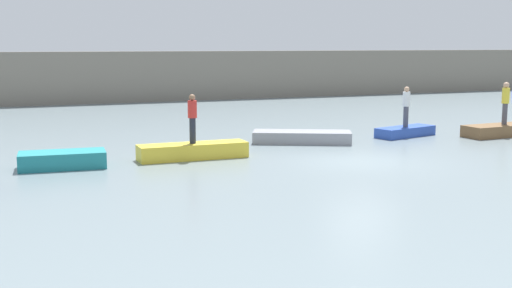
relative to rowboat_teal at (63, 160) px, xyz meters
The scene contains 10 objects.
ground_plane 10.00m from the rowboat_teal, 15.08° to the right, with size 120.00×120.00×0.00m, color slate.
embankment_wall 25.31m from the rowboat_teal, 67.53° to the left, with size 80.00×1.20×3.49m, color gray.
rowboat_teal is the anchor object (origin of this frame).
rowboat_yellow 4.42m from the rowboat_teal, ahead, with size 3.85×0.97×0.55m, color gold.
rowboat_grey 9.79m from the rowboat_teal, 11.65° to the left, with size 3.97×1.30×0.48m, color gray.
rowboat_blue 14.72m from the rowboat_teal, ahead, with size 2.91×0.98×0.42m, color #2B4CAD.
rowboat_brown 18.70m from the rowboat_teal, ahead, with size 3.87×1.19×0.51m, color brown.
person_white_shirt 14.76m from the rowboat_teal, ahead, with size 0.32×0.32×1.75m.
person_yellow_shirt 18.74m from the rowboat_teal, ahead, with size 0.32×0.32×1.84m.
person_red_shirt 4.59m from the rowboat_teal, ahead, with size 0.32×0.32×1.72m.
Camera 1 is at (-11.52, -18.92, 3.99)m, focal length 45.43 mm.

